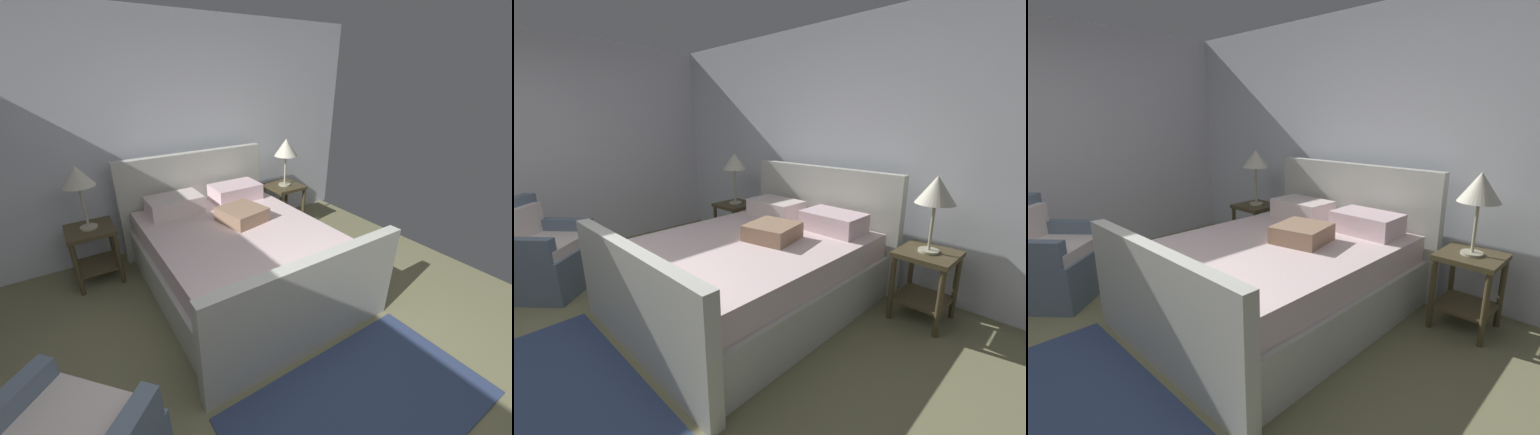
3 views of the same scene
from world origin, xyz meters
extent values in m
cube|color=#767451|center=(0.00, 0.00, -0.01)|extent=(4.99, 5.78, 0.02)
cube|color=silver|center=(0.00, 2.95, 1.30)|extent=(5.11, 0.12, 2.59)
cube|color=silver|center=(0.16, 1.64, 0.20)|extent=(1.65, 2.00, 0.40)
cube|color=silver|center=(0.16, 2.69, 0.58)|extent=(1.77, 0.10, 1.16)
cube|color=silver|center=(0.16, 0.59, 0.42)|extent=(1.77, 0.10, 0.84)
cube|color=silver|center=(0.16, 1.64, 0.51)|extent=(1.57, 1.94, 0.22)
cube|color=silver|center=(-0.22, 2.36, 0.71)|extent=(0.56, 0.36, 0.18)
cube|color=silver|center=(0.53, 2.36, 0.71)|extent=(0.56, 0.36, 0.18)
cube|color=#A37F62|center=(0.28, 1.79, 0.69)|extent=(0.47, 0.47, 0.14)
cube|color=#4A3F26|center=(1.36, 2.49, 0.58)|extent=(0.44, 0.44, 0.04)
cube|color=#4A3F26|center=(1.36, 2.49, 0.18)|extent=(0.40, 0.40, 0.02)
cylinder|color=#4A3F26|center=(1.17, 2.30, 0.28)|extent=(0.04, 0.04, 0.56)
cylinder|color=#4A3F26|center=(1.55, 2.30, 0.28)|extent=(0.04, 0.04, 0.56)
cylinder|color=#4A3F26|center=(1.17, 2.68, 0.28)|extent=(0.04, 0.04, 0.56)
cylinder|color=#4A3F26|center=(1.55, 2.68, 0.28)|extent=(0.04, 0.04, 0.56)
cylinder|color=#B7B293|center=(1.36, 2.49, 0.61)|extent=(0.16, 0.16, 0.02)
cylinder|color=#B7B293|center=(1.36, 2.49, 0.81)|extent=(0.02, 0.02, 0.38)
cone|color=beige|center=(1.36, 2.49, 1.11)|extent=(0.30, 0.30, 0.22)
cube|color=#4A3F26|center=(-1.05, 2.49, 0.58)|extent=(0.44, 0.44, 0.04)
cube|color=#4A3F26|center=(-1.05, 2.49, 0.18)|extent=(0.40, 0.40, 0.02)
cylinder|color=#4A3F26|center=(-1.24, 2.30, 0.28)|extent=(0.04, 0.04, 0.56)
cylinder|color=#4A3F26|center=(-0.86, 2.30, 0.28)|extent=(0.04, 0.04, 0.56)
cylinder|color=#4A3F26|center=(-1.24, 2.68, 0.28)|extent=(0.04, 0.04, 0.56)
cylinder|color=#4A3F26|center=(-0.86, 2.68, 0.28)|extent=(0.04, 0.04, 0.56)
cylinder|color=#B7B293|center=(-1.05, 2.49, 0.61)|extent=(0.16, 0.16, 0.02)
cylinder|color=#B7B293|center=(-1.05, 2.49, 0.83)|extent=(0.02, 0.02, 0.42)
cone|color=beige|center=(-1.05, 2.49, 1.13)|extent=(0.29, 0.29, 0.19)
cube|color=navy|center=(0.16, 0.03, 0.01)|extent=(1.78, 0.93, 0.01)
camera|label=1|loc=(-1.18, -0.75, 2.00)|focal=22.34mm
camera|label=2|loc=(2.25, -0.24, 1.62)|focal=23.88mm
camera|label=3|loc=(2.25, -0.44, 1.60)|focal=27.02mm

